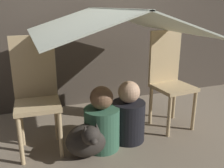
# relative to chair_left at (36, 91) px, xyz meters

# --- Properties ---
(ground_plane) EXTENTS (8.80, 8.80, 0.00)m
(ground_plane) POSITION_rel_chair_left_xyz_m (0.67, -0.29, -0.54)
(ground_plane) COLOR gray
(wall_back) EXTENTS (7.00, 0.05, 2.50)m
(wall_back) POSITION_rel_chair_left_xyz_m (0.67, 0.91, 0.71)
(wall_back) COLOR #4C4238
(wall_back) RESTS_ON ground_plane
(chair_left) EXTENTS (0.39, 0.39, 1.00)m
(chair_left) POSITION_rel_chair_left_xyz_m (0.00, 0.00, 0.00)
(chair_left) COLOR #D1B27F
(chair_left) RESTS_ON ground_plane
(chair_right) EXTENTS (0.40, 0.40, 1.00)m
(chair_right) POSITION_rel_chair_left_xyz_m (1.33, -0.00, 0.00)
(chair_right) COLOR #D1B27F
(chair_right) RESTS_ON ground_plane
(sheet_canopy) EXTENTS (1.34, 1.37, 0.22)m
(sheet_canopy) POSITION_rel_chair_left_xyz_m (0.67, -0.08, 0.58)
(sheet_canopy) COLOR silver
(person_front) EXTENTS (0.31, 0.31, 0.58)m
(person_front) POSITION_rel_chair_left_xyz_m (0.52, -0.21, -0.29)
(person_front) COLOR #38664C
(person_front) RESTS_ON ground_plane
(person_second) EXTENTS (0.31, 0.31, 0.59)m
(person_second) POSITION_rel_chair_left_xyz_m (0.80, -0.16, -0.29)
(person_second) COLOR black
(person_second) RESTS_ON ground_plane
(dog) EXTENTS (0.37, 0.37, 0.36)m
(dog) POSITION_rel_chair_left_xyz_m (0.36, -0.30, -0.37)
(dog) COLOR #332D28
(dog) RESTS_ON ground_plane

